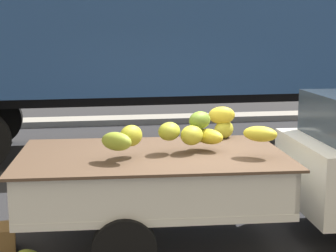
{
  "coord_description": "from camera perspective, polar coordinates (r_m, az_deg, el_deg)",
  "views": [
    {
      "loc": [
        -1.52,
        -5.51,
        2.4
      ],
      "look_at": [
        -0.52,
        0.6,
        1.28
      ],
      "focal_mm": 54.99,
      "sensor_mm": 36.0,
      "label": 1
    }
  ],
  "objects": [
    {
      "name": "pickup_truck",
      "position": [
        6.27,
        17.68,
        -4.23
      ],
      "size": [
        5.29,
        2.05,
        1.7
      ],
      "rotation": [
        0.0,
        0.0,
        -0.06
      ],
      "color": "silver",
      "rests_on": "ground"
    },
    {
      "name": "ground",
      "position": [
        6.2,
        5.76,
        -12.54
      ],
      "size": [
        220.0,
        220.0,
        0.0
      ],
      "primitive_type": "plane",
      "color": "#28282B"
    },
    {
      "name": "semi_trailer",
      "position": [
        10.63,
        -0.36,
        11.03
      ],
      "size": [
        12.07,
        2.92,
        3.95
      ],
      "rotation": [
        0.0,
        0.0,
        0.03
      ],
      "color": "navy",
      "rests_on": "ground"
    },
    {
      "name": "curb_strip",
      "position": [
        13.97,
        -2.94,
        0.69
      ],
      "size": [
        80.0,
        0.8,
        0.16
      ],
      "primitive_type": "cube",
      "color": "gray",
      "rests_on": "ground"
    }
  ]
}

